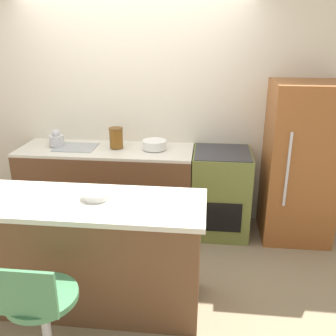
{
  "coord_description": "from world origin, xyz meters",
  "views": [
    {
      "loc": [
        0.82,
        -3.47,
        2.14
      ],
      "look_at": [
        0.47,
        -0.32,
        0.97
      ],
      "focal_mm": 40.0,
      "sensor_mm": 36.0,
      "label": 1
    }
  ],
  "objects": [
    {
      "name": "refrigerator",
      "position": [
        1.79,
        0.34,
        0.84
      ],
      "size": [
        0.7,
        0.67,
        1.67
      ],
      "color": "#995628",
      "rests_on": "ground_plane"
    },
    {
      "name": "canister_jar",
      "position": [
        -0.17,
        0.37,
        1.04
      ],
      "size": [
        0.15,
        0.15,
        0.22
      ],
      "color": "brown",
      "rests_on": "back_counter"
    },
    {
      "name": "fruit_bowl",
      "position": [
        -0.01,
        -0.91,
        0.95
      ],
      "size": [
        0.23,
        0.23,
        0.05
      ],
      "color": "white",
      "rests_on": "kitchen_island"
    },
    {
      "name": "wall_back",
      "position": [
        0.0,
        0.69,
        1.3
      ],
      "size": [
        8.0,
        0.06,
        2.6
      ],
      "color": "silver",
      "rests_on": "ground_plane"
    },
    {
      "name": "stool_chair",
      "position": [
        -0.17,
        -1.69,
        0.44
      ],
      "size": [
        0.45,
        0.45,
        0.91
      ],
      "color": "#B7B7BC",
      "rests_on": "ground_plane"
    },
    {
      "name": "kettle",
      "position": [
        -0.85,
        0.37,
        1.01
      ],
      "size": [
        0.16,
        0.16,
        0.19
      ],
      "color": "silver",
      "rests_on": "back_counter"
    },
    {
      "name": "oven_range",
      "position": [
        0.98,
        0.34,
        0.47
      ],
      "size": [
        0.61,
        0.65,
        0.93
      ],
      "color": "olive",
      "rests_on": "ground_plane"
    },
    {
      "name": "back_counter",
      "position": [
        -0.29,
        0.34,
        0.46
      ],
      "size": [
        1.91,
        0.64,
        0.93
      ],
      "color": "brown",
      "rests_on": "ground_plane"
    },
    {
      "name": "ground_plane",
      "position": [
        0.0,
        0.0,
        0.0
      ],
      "size": [
        14.0,
        14.0,
        0.0
      ],
      "primitive_type": "plane",
      "color": "#998466"
    },
    {
      "name": "kitchen_island",
      "position": [
        -0.08,
        -0.98,
        0.46
      ],
      "size": [
        1.82,
        0.67,
        0.92
      ],
      "color": "brown",
      "rests_on": "ground_plane"
    },
    {
      "name": "mixing_bowl",
      "position": [
        0.25,
        0.37,
        0.98
      ],
      "size": [
        0.26,
        0.26,
        0.09
      ],
      "color": "white",
      "rests_on": "back_counter"
    }
  ]
}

